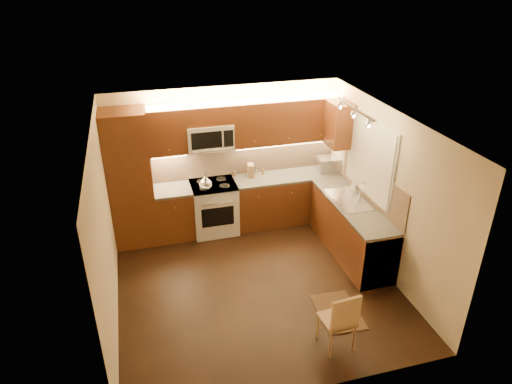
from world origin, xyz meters
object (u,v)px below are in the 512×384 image
object	(u,v)px
sink	(350,196)
knife_block	(251,170)
microwave	(210,137)
stove	(214,207)
soap_bottle	(355,184)
kettle	(206,182)
toaster_oven	(329,164)
dining_chair	(337,318)

from	to	relation	value
sink	knife_block	distance (m)	1.82
microwave	knife_block	size ratio (longest dim) A/B	3.30
stove	knife_block	bearing A→B (deg)	12.64
sink	microwave	bearing A→B (deg)	147.79
sink	knife_block	size ratio (longest dim) A/B	3.73
knife_block	microwave	bearing A→B (deg)	-169.16
microwave	knife_block	distance (m)	1.00
soap_bottle	sink	bearing A→B (deg)	-135.08
kettle	knife_block	world-z (taller)	kettle
microwave	toaster_oven	world-z (taller)	microwave
toaster_oven	microwave	bearing A→B (deg)	179.84
toaster_oven	dining_chair	xyz separation A→B (m)	(-1.21, -3.15, -0.60)
soap_bottle	dining_chair	xyz separation A→B (m)	(-1.31, -2.31, -0.56)
microwave	dining_chair	xyz separation A→B (m)	(0.93, -3.25, -1.29)
toaster_oven	knife_block	distance (m)	1.44
toaster_oven	knife_block	world-z (taller)	toaster_oven
microwave	dining_chair	distance (m)	3.61
toaster_oven	kettle	bearing A→B (deg)	-172.99
knife_block	soap_bottle	size ratio (longest dim) A/B	1.24
stove	toaster_oven	bearing A→B (deg)	0.95
dining_chair	soap_bottle	bearing A→B (deg)	55.19
microwave	sink	size ratio (longest dim) A/B	0.88
dining_chair	toaster_oven	bearing A→B (deg)	63.75
stove	sink	size ratio (longest dim) A/B	1.07
sink	kettle	size ratio (longest dim) A/B	3.54
stove	microwave	bearing A→B (deg)	90.00
kettle	soap_bottle	world-z (taller)	kettle
stove	kettle	xyz separation A→B (m)	(-0.15, -0.14, 0.58)
knife_block	dining_chair	world-z (taller)	knife_block
stove	microwave	world-z (taller)	microwave
stove	dining_chair	distance (m)	3.25
knife_block	dining_chair	size ratio (longest dim) A/B	0.27
sink	stove	bearing A→B (deg)	150.64
stove	kettle	bearing A→B (deg)	-135.86
sink	dining_chair	distance (m)	2.32
microwave	kettle	distance (m)	0.75
knife_block	dining_chair	xyz separation A→B (m)	(0.23, -3.27, -0.59)
microwave	toaster_oven	distance (m)	2.25
microwave	sink	distance (m)	2.48
stove	knife_block	xyz separation A→B (m)	(0.71, 0.16, 0.56)
sink	soap_bottle	bearing A→B (deg)	53.40
kettle	toaster_oven	distance (m)	2.29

